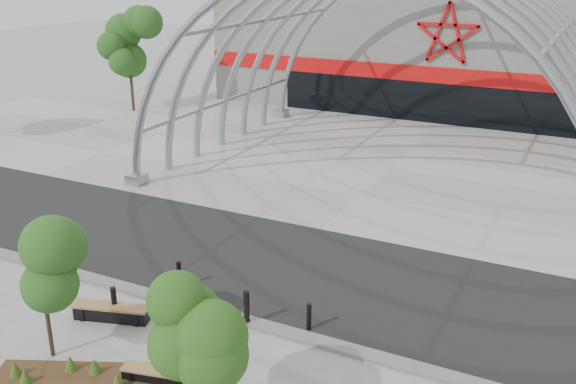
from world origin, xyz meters
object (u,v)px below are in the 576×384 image
at_px(street_tree_0, 40,268).
at_px(bollard_2, 168,294).
at_px(street_tree_1, 201,320).
at_px(bench_1, 158,377).
at_px(bench_0, 111,313).

bearing_deg(street_tree_0, bollard_2, 66.98).
relative_size(street_tree_0, street_tree_1, 0.94).
height_order(street_tree_0, bench_1, street_tree_0).
distance_m(bench_0, bench_1, 3.61).
bearing_deg(bollard_2, street_tree_1, -44.59).
relative_size(bench_0, bench_1, 1.20).
bearing_deg(bench_1, bench_0, 149.57).
xyz_separation_m(street_tree_0, bench_1, (3.33, 0.30, -2.45)).
xyz_separation_m(bench_0, bollard_2, (1.20, 1.22, 0.31)).
bearing_deg(street_tree_0, bench_1, 5.10).
height_order(street_tree_1, bollard_2, street_tree_1).
bearing_deg(bench_0, bench_1, -30.43).
distance_m(bench_0, bollard_2, 1.74).
bearing_deg(street_tree_0, street_tree_1, -5.22).
bearing_deg(bench_0, street_tree_1, -27.16).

